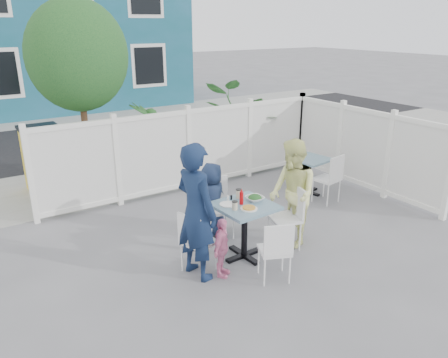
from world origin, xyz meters
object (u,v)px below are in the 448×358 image
chair_left (195,238)px  boy (212,200)px  chair_right (290,212)px  toddler (222,248)px  woman (292,194)px  main_table (245,217)px  utility_cabinet (42,159)px  chair_near (276,248)px  man (196,212)px  spare_table (309,166)px  chair_back (217,202)px

chair_left → boy: 1.14m
chair_right → toddler: bearing=112.2°
chair_left → woman: size_ratio=0.54×
main_table → woman: woman is taller
main_table → utility_cabinet: bearing=112.0°
utility_cabinet → toddler: utility_cabinet is taller
chair_near → man: (-0.75, 0.69, 0.41)m
main_table → spare_table: 2.83m
man → chair_near: bearing=-143.5°
chair_back → toddler: size_ratio=1.12×
chair_right → chair_left: bearing=101.5°
main_table → boy: boy is taller
chair_near → boy: (0.02, 1.58, 0.09)m
spare_table → chair_back: 2.49m
utility_cabinet → main_table: 4.73m
spare_table → chair_left: 3.53m
chair_near → man: man is taller
man → toddler: 0.59m
main_table → man: (-0.78, -0.04, 0.28)m
chair_right → man: bearing=103.5°
chair_left → chair_right: 1.53m
chair_left → man: 0.40m
chair_near → boy: bearing=112.7°
utility_cabinet → spare_table: bearing=-36.5°
utility_cabinet → chair_left: utility_cabinet is taller
spare_table → boy: size_ratio=0.66×
woman → boy: (-0.84, 0.88, -0.21)m
woman → toddler: bearing=-64.4°
chair_left → chair_back: bearing=113.3°
main_table → woman: bearing=-2.4°
chair_left → chair_back: size_ratio=0.94×
chair_near → toddler: bearing=159.2°
chair_left → man: man is taller
utility_cabinet → spare_table: utility_cabinet is taller
spare_table → chair_right: 2.26m
chair_right → chair_back: bearing=52.6°
chair_left → toddler: chair_left is taller
chair_left → woman: (1.61, -0.05, 0.30)m
main_table → chair_near: (-0.03, -0.73, -0.13)m
utility_cabinet → man: (0.99, -4.42, 0.29)m
chair_near → chair_back: bearing=110.0°
man → woman: 1.61m
man → main_table: bearing=-97.8°
woman → toddler: 1.43m
chair_right → woman: woman is taller
main_table → man: bearing=-176.9°
main_table → spare_table: size_ratio=1.05×
chair_back → man: 1.26m
spare_table → utility_cabinet: bearing=144.5°
main_table → chair_left: (-0.78, 0.01, -0.12)m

